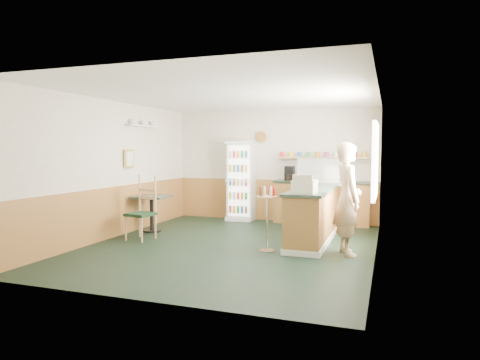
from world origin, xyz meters
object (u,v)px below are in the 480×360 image
at_px(condiment_stand, 267,210).
at_px(shopkeeper, 348,199).
at_px(cafe_table, 152,206).
at_px(cash_register, 305,186).
at_px(cafe_chair, 143,206).
at_px(display_case, 321,172).
at_px(drinks_fridge, 241,181).

bearing_deg(condiment_stand, shopkeeper, 9.41).
relative_size(shopkeeper, cafe_table, 2.43).
distance_m(cash_register, condiment_stand, 0.75).
bearing_deg(cafe_chair, cafe_table, 117.16).
height_order(display_case, condiment_stand, display_case).
xyz_separation_m(shopkeeper, condiment_stand, (-1.31, -0.22, -0.22)).
bearing_deg(shopkeeper, cafe_table, 58.13).
height_order(cash_register, shopkeeper, shopkeeper).
distance_m(display_case, condiment_stand, 2.12).
xyz_separation_m(cash_register, shopkeeper, (0.70, 0.08, -0.19)).
relative_size(shopkeeper, cafe_chair, 1.50).
bearing_deg(shopkeeper, cafe_chair, 67.75).
xyz_separation_m(cafe_table, cafe_chair, (0.23, -0.69, 0.11)).
bearing_deg(cafe_table, drinks_fridge, 57.55).
height_order(condiment_stand, cafe_chair, cafe_chair).
xyz_separation_m(cash_register, cafe_chair, (-3.17, 0.07, -0.47)).
bearing_deg(cafe_table, display_case, 17.14).
distance_m(drinks_fridge, cafe_chair, 2.96).
bearing_deg(cafe_table, condiment_stand, -17.92).
distance_m(display_case, cafe_table, 3.63).
distance_m(cash_register, shopkeeper, 0.73).
height_order(cash_register, cafe_chair, cafe_chair).
relative_size(drinks_fridge, cash_register, 4.99).
relative_size(cafe_table, cafe_chair, 0.62).
distance_m(drinks_fridge, condiment_stand, 3.31).
xyz_separation_m(display_case, condiment_stand, (-0.61, -1.95, -0.56)).
xyz_separation_m(drinks_fridge, cafe_chair, (-1.07, -2.74, -0.33)).
relative_size(drinks_fridge, display_case, 2.07).
relative_size(display_case, cash_register, 2.42).
distance_m(condiment_stand, cafe_table, 2.93).
height_order(shopkeeper, condiment_stand, shopkeeper).
height_order(condiment_stand, cafe_table, condiment_stand).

